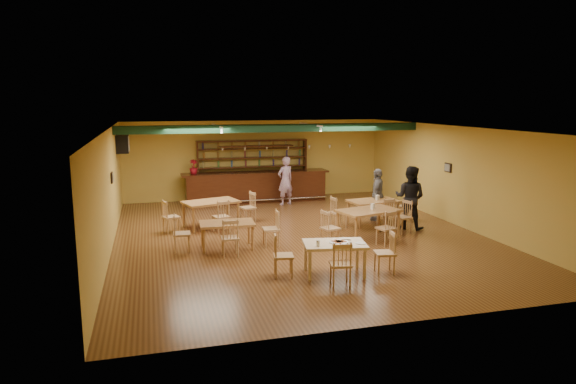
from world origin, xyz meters
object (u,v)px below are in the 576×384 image
object	(u,v)px
patron_bar	(285,181)
dining_table_c	(227,235)
dining_table_b	(373,212)
dining_table_d	(368,224)
bar_counter	(256,187)
patron_right_a	(410,197)
dining_table_a	(211,214)
near_table	(334,259)

from	to	relation	value
patron_bar	dining_table_c	bearing A→B (deg)	39.53
dining_table_b	dining_table_d	xyz separation A→B (m)	(-0.84, -1.54, 0.03)
bar_counter	dining_table_b	xyz separation A→B (m)	(2.75, -4.42, -0.19)
bar_counter	patron_bar	world-z (taller)	patron_bar
dining_table_d	patron_right_a	distance (m)	1.88
dining_table_b	dining_table_c	distance (m)	4.95
dining_table_c	dining_table_a	bearing A→B (deg)	95.72
patron_bar	bar_counter	bearing A→B (deg)	-62.84
bar_counter	dining_table_d	bearing A→B (deg)	-72.26
dining_table_a	near_table	size ratio (longest dim) A/B	1.19
dining_table_c	near_table	size ratio (longest dim) A/B	1.03
dining_table_c	dining_table_d	xyz separation A→B (m)	(3.88, -0.05, 0.06)
dining_table_a	dining_table_d	xyz separation A→B (m)	(4.00, -2.46, 0.01)
dining_table_a	dining_table_d	distance (m)	4.70
dining_table_b	patron_right_a	distance (m)	1.26
bar_counter	dining_table_c	xyz separation A→B (m)	(-1.97, -5.90, -0.22)
dining_table_c	patron_bar	world-z (taller)	patron_bar
dining_table_a	dining_table_c	size ratio (longest dim) A/B	1.15
dining_table_a	dining_table_b	bearing A→B (deg)	-27.57
dining_table_b	near_table	distance (m)	4.94
dining_table_b	patron_bar	xyz separation A→B (m)	(-1.83, 3.59, 0.51)
dining_table_c	dining_table_d	size ratio (longest dim) A/B	0.85
dining_table_a	near_table	bearing A→B (deg)	-84.23
dining_table_a	near_table	world-z (taller)	dining_table_a
dining_table_b	patron_right_a	size ratio (longest dim) A/B	0.80
dining_table_b	bar_counter	bearing A→B (deg)	114.37
dining_table_c	dining_table_d	bearing A→B (deg)	1.94
dining_table_b	dining_table_d	distance (m)	1.75
dining_table_b	near_table	xyz separation A→B (m)	(-2.76, -4.09, -0.02)
near_table	patron_bar	world-z (taller)	patron_bar
patron_right_a	near_table	bearing A→B (deg)	88.29
patron_right_a	dining_table_b	bearing A→B (deg)	0.57
dining_table_b	near_table	bearing A→B (deg)	-131.57
dining_table_c	patron_right_a	size ratio (longest dim) A/B	0.74
dining_table_d	patron_bar	xyz separation A→B (m)	(-0.99, 5.13, 0.48)
bar_counter	near_table	distance (m)	8.51
bar_counter	dining_table_a	size ratio (longest dim) A/B	3.47
bar_counter	dining_table_d	xyz separation A→B (m)	(1.90, -5.95, -0.16)
bar_counter	near_table	size ratio (longest dim) A/B	4.12
bar_counter	dining_table_b	bearing A→B (deg)	-58.10
near_table	patron_right_a	distance (m)	4.89
dining_table_a	patron_right_a	bearing A→B (deg)	-33.75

